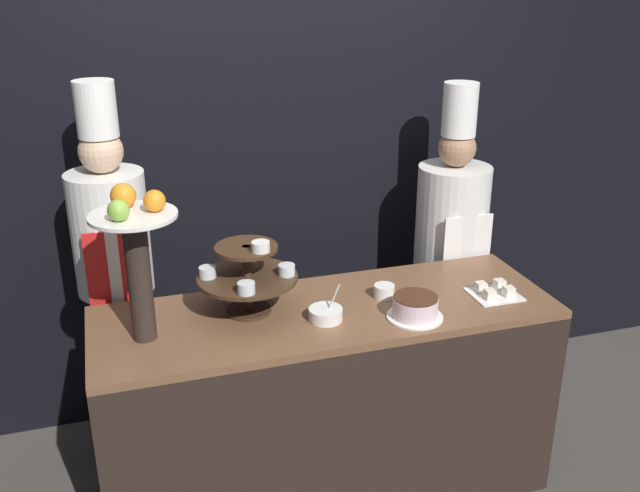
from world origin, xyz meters
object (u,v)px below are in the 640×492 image
Objects in this scene: fruit_pedestal at (136,248)px; cup_white at (384,291)px; tiered_stand at (248,274)px; chef_center_left at (450,241)px; cake_square_tray at (494,291)px; serving_bowl_near at (326,314)px; chef_left at (114,265)px; cake_round at (415,308)px.

fruit_pedestal reaches higher than cup_white.
tiered_stand is 0.24× the size of chef_center_left.
cake_square_tray is (0.47, -0.12, -0.01)m from cup_white.
cake_square_tray is at bearing -2.69° from fruit_pedestal.
chef_center_left reaches higher than serving_bowl_near.
serving_bowl_near is at bearing -37.66° from chef_left.
cake_round reaches higher than cake_square_tray.
cup_white is 0.59× the size of serving_bowl_near.
chef_left is (-0.52, 0.46, -0.09)m from tiered_stand.
serving_bowl_near is 0.08× the size of chef_left.
cup_white is 0.76m from chef_center_left.
fruit_pedestal reaches higher than serving_bowl_near.
chef_center_left is at bearing 40.89° from cup_white.
tiered_stand is 1.78× the size of cake_round.
cake_round is at bearing -14.34° from serving_bowl_near.
tiered_stand is 0.70m from cake_round.
cup_white is 0.33m from serving_bowl_near.
tiered_stand is at bearing 150.77° from serving_bowl_near.
cup_white is at bearing 2.98° from fruit_pedestal.
cake_square_tray is (1.07, -0.16, -0.16)m from tiered_stand.
tiered_stand is at bearing -158.41° from chef_center_left.
serving_bowl_near is (0.29, -0.16, -0.15)m from tiered_stand.
cake_round is 0.89m from chef_center_left.
fruit_pedestal reaches higher than tiered_stand.
tiered_stand reaches higher than cake_round.
chef_center_left is at bearing 21.59° from tiered_stand.
cake_square_tray is (1.50, -0.07, -0.36)m from fruit_pedestal.
chef_center_left is (0.10, 0.62, -0.01)m from cake_square_tray.
chef_left is (-0.81, 0.62, 0.06)m from serving_bowl_near.
cake_round is 2.59× the size of cup_white.
fruit_pedestal is 6.73× the size of cup_white.
fruit_pedestal reaches higher than cake_round.
cake_square_tray is 0.78m from serving_bowl_near.
chef_center_left is (0.89, 0.62, -0.02)m from serving_bowl_near.
cake_round is 0.44m from cake_square_tray.
tiered_stand is 1.27m from chef_center_left.
chef_left is (-1.17, 0.72, 0.04)m from cake_round.
serving_bowl_near is at bearing -144.84° from chef_center_left.
cup_white is at bearing -139.11° from chef_center_left.
cake_round reaches higher than cup_white.
tiered_stand is 0.36m from serving_bowl_near.
chef_center_left reaches higher than cake_square_tray.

